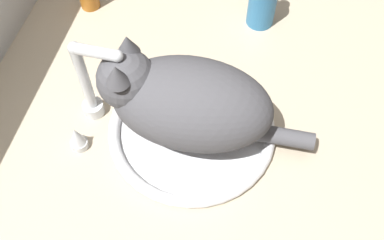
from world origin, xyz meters
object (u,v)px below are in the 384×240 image
Objects in this scene: faucet at (91,89)px; soap_pump_bottle at (263,2)px; cat at (180,100)px; sink_basin at (192,129)px.

soap_pump_bottle is at bearing -40.63° from faucet.
cat is 33.30cm from soap_pump_bottle.
faucet is at bearing 89.77° from cat.
sink_basin is 1.96× the size of soap_pump_bottle.
soap_pump_bottle is (31.41, -26.95, -1.69)cm from faucet.
soap_pump_bottle is (31.48, -10.05, -4.12)cm from cat.
cat reaches higher than soap_pump_bottle.
cat is (-0.07, 2.06, 9.11)cm from sink_basin.
faucet reaches higher than soap_pump_bottle.
soap_pump_bottle is at bearing -14.27° from sink_basin.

